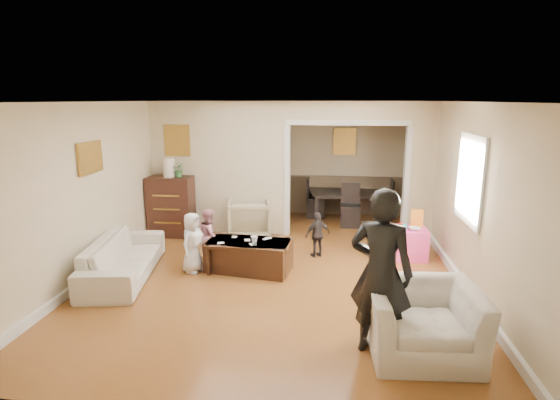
# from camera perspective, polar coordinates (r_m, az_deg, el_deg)

# --- Properties ---
(floor) EXTENTS (7.00, 7.00, 0.00)m
(floor) POSITION_cam_1_polar(r_m,az_deg,el_deg) (7.19, -0.18, -8.55)
(floor) COLOR #9F6229
(floor) RESTS_ON ground
(partition_left) EXTENTS (2.75, 0.18, 2.60)m
(partition_left) POSITION_cam_1_polar(r_m,az_deg,el_deg) (8.81, -7.74, 4.13)
(partition_left) COLOR beige
(partition_left) RESTS_ON ground
(partition_right) EXTENTS (0.55, 0.18, 2.60)m
(partition_right) POSITION_cam_1_polar(r_m,az_deg,el_deg) (8.71, 17.69, 3.53)
(partition_right) COLOR beige
(partition_right) RESTS_ON ground
(partition_header) EXTENTS (2.22, 0.18, 0.35)m
(partition_header) POSITION_cam_1_polar(r_m,az_deg,el_deg) (8.45, 8.86, 11.39)
(partition_header) COLOR beige
(partition_header) RESTS_ON partition_right
(window_pane) EXTENTS (0.03, 0.95, 1.10)m
(window_pane) POSITION_cam_1_polar(r_m,az_deg,el_deg) (6.62, 23.54, 2.46)
(window_pane) COLOR white
(window_pane) RESTS_ON ground
(framed_art_partition) EXTENTS (0.45, 0.03, 0.55)m
(framed_art_partition) POSITION_cam_1_polar(r_m,az_deg,el_deg) (8.89, -13.21, 7.56)
(framed_art_partition) COLOR brown
(framed_art_partition) RESTS_ON partition_left
(framed_art_sofa_wall) EXTENTS (0.03, 0.55, 0.40)m
(framed_art_sofa_wall) POSITION_cam_1_polar(r_m,az_deg,el_deg) (7.03, -23.43, 5.08)
(framed_art_sofa_wall) COLOR brown
(framed_art_alcove) EXTENTS (0.45, 0.03, 0.55)m
(framed_art_alcove) POSITION_cam_1_polar(r_m,az_deg,el_deg) (10.13, 8.38, 7.53)
(framed_art_alcove) COLOR brown
(sofa) EXTENTS (1.12, 2.15, 0.60)m
(sofa) POSITION_cam_1_polar(r_m,az_deg,el_deg) (7.09, -19.65, -7.06)
(sofa) COLOR beige
(sofa) RESTS_ON ground
(armchair_back) EXTENTS (0.94, 0.95, 0.74)m
(armchair_back) POSITION_cam_1_polar(r_m,az_deg,el_deg) (8.53, -4.05, -2.46)
(armchair_back) COLOR tan
(armchair_back) RESTS_ON ground
(armchair_front) EXTENTS (1.19, 1.06, 0.74)m
(armchair_front) POSITION_cam_1_polar(r_m,az_deg,el_deg) (4.99, 18.01, -14.74)
(armchair_front) COLOR beige
(armchair_front) RESTS_ON ground
(dresser) EXTENTS (0.85, 0.48, 1.17)m
(dresser) POSITION_cam_1_polar(r_m,az_deg,el_deg) (8.86, -13.96, -0.80)
(dresser) COLOR black
(dresser) RESTS_ON ground
(table_lamp) EXTENTS (0.22, 0.22, 0.36)m
(table_lamp) POSITION_cam_1_polar(r_m,az_deg,el_deg) (8.72, -14.23, 4.10)
(table_lamp) COLOR #FAE4CC
(table_lamp) RESTS_ON dresser
(potted_plant) EXTENTS (0.25, 0.22, 0.28)m
(potted_plant) POSITION_cam_1_polar(r_m,az_deg,el_deg) (8.65, -12.98, 3.85)
(potted_plant) COLOR #346A2F
(potted_plant) RESTS_ON dresser
(coffee_table) EXTENTS (1.37, 0.84, 0.48)m
(coffee_table) POSITION_cam_1_polar(r_m,az_deg,el_deg) (6.95, -4.07, -7.23)
(coffee_table) COLOR #361C11
(coffee_table) RESTS_ON ground
(coffee_cup) EXTENTS (0.13, 0.13, 0.10)m
(coffee_cup) POSITION_cam_1_polar(r_m,az_deg,el_deg) (6.79, -3.35, -5.11)
(coffee_cup) COLOR silver
(coffee_cup) RESTS_ON coffee_table
(play_table) EXTENTS (0.57, 0.57, 0.52)m
(play_table) POSITION_cam_1_polar(r_m,az_deg,el_deg) (7.77, 16.41, -5.36)
(play_table) COLOR #FF439D
(play_table) RESTS_ON ground
(cereal_box) EXTENTS (0.20, 0.08, 0.30)m
(cereal_box) POSITION_cam_1_polar(r_m,az_deg,el_deg) (7.78, 17.35, -2.26)
(cereal_box) COLOR yellow
(cereal_box) RESTS_ON play_table
(cyan_cup) EXTENTS (0.08, 0.08, 0.08)m
(cyan_cup) POSITION_cam_1_polar(r_m,az_deg,el_deg) (7.62, 15.87, -3.32)
(cyan_cup) COLOR #28C9C9
(cyan_cup) RESTS_ON play_table
(toy_block) EXTENTS (0.10, 0.09, 0.05)m
(toy_block) POSITION_cam_1_polar(r_m,az_deg,el_deg) (7.78, 15.53, -3.08)
(toy_block) COLOR red
(toy_block) RESTS_ON play_table
(play_bowl) EXTENTS (0.21, 0.21, 0.05)m
(play_bowl) POSITION_cam_1_polar(r_m,az_deg,el_deg) (7.59, 17.07, -3.60)
(play_bowl) COLOR white
(play_bowl) RESTS_ON play_table
(dining_table) EXTENTS (1.92, 1.29, 0.62)m
(dining_table) POSITION_cam_1_polar(r_m,az_deg,el_deg) (10.02, 8.96, -0.62)
(dining_table) COLOR black
(dining_table) RESTS_ON ground
(adult_person) EXTENTS (0.76, 0.62, 1.80)m
(adult_person) POSITION_cam_1_polar(r_m,az_deg,el_deg) (4.68, 12.96, -9.19)
(adult_person) COLOR black
(adult_person) RESTS_ON ground
(child_kneel_a) EXTENTS (0.44, 0.54, 0.95)m
(child_kneel_a) POSITION_cam_1_polar(r_m,az_deg,el_deg) (6.94, -11.28, -5.44)
(child_kneel_a) COLOR silver
(child_kneel_a) RESTS_ON ground
(child_kneel_b) EXTENTS (0.42, 0.49, 0.90)m
(child_kneel_b) POSITION_cam_1_polar(r_m,az_deg,el_deg) (7.31, -9.08, -4.59)
(child_kneel_b) COLOR pink
(child_kneel_b) RESTS_ON ground
(child_toddler) EXTENTS (0.49, 0.40, 0.78)m
(child_toddler) POSITION_cam_1_polar(r_m,az_deg,el_deg) (7.50, 4.91, -4.49)
(child_toddler) COLOR black
(child_toddler) RESTS_ON ground
(craft_papers) EXTENTS (0.81, 0.45, 0.00)m
(craft_papers) POSITION_cam_1_polar(r_m,az_deg,el_deg) (6.88, -4.13, -5.31)
(craft_papers) COLOR white
(craft_papers) RESTS_ON coffee_table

